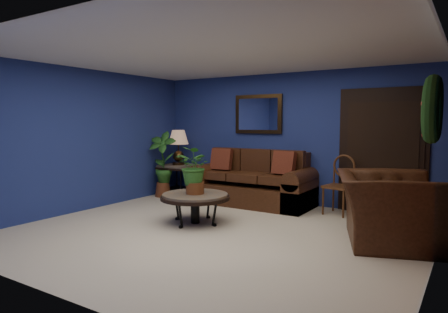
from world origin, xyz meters
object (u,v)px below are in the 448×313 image
Objects in this scene: sofa at (254,186)px; side_chair at (341,181)px; table_lamp at (178,143)px; end_table at (179,172)px; coffee_table at (195,197)px; armchair at (387,209)px.

sofa is 2.27× the size of side_chair.
end_table is at bearing 180.00° from table_lamp.
coffee_table is 0.77× the size of armchair.
end_table is (-1.75, 1.77, 0.10)m from coffee_table.
armchair is (2.70, 0.52, 0.05)m from coffee_table.
side_chair reaches higher than armchair.
side_chair is at bearing 1.22° from end_table.
table_lamp is 0.71× the size of side_chair.
coffee_table is 2.52m from side_chair.
sofa is at bearing -168.77° from side_chair.
side_chair is (1.72, 1.84, 0.17)m from coffee_table.
table_lamp is 4.67m from armchair.
sofa is 3.21× the size of table_lamp.
table_lamp is (-1.81, -0.04, 0.78)m from sofa.
table_lamp is 3.51m from side_chair.
armchair is at bearing -26.01° from sofa.
table_lamp is at bearing 134.66° from coffee_table.
armchair reaches higher than end_table.
side_chair is at bearing 46.98° from coffee_table.
end_table is 0.51× the size of armchair.
end_table is 0.62m from table_lamp.
sofa is at bearing 1.16° from table_lamp.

